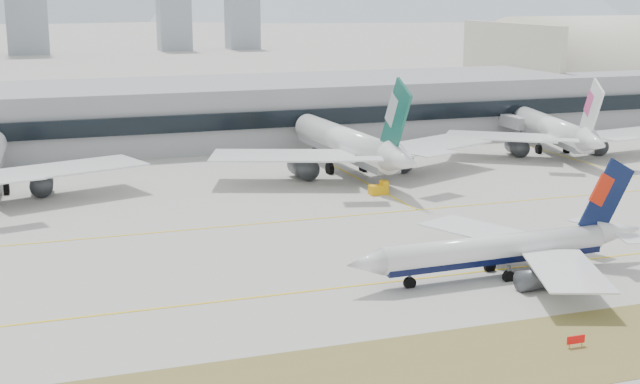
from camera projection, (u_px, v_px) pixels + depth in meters
name	position (u px, v px, depth m)	size (l,w,h in m)	color
ground	(316.00, 278.00, 120.13)	(3000.00, 3000.00, 0.00)	#A9A59E
taxiing_airliner	(505.00, 249.00, 120.30)	(45.59, 39.65, 15.33)	white
widebody_cathay	(349.00, 145.00, 187.17)	(63.49, 62.05, 22.64)	white
widebody_china_air	(555.00, 131.00, 209.81)	(55.19, 54.89, 20.15)	white
terminal	(168.00, 114.00, 224.24)	(280.00, 43.10, 15.00)	gray
hangar	(626.00, 107.00, 293.95)	(91.00, 60.00, 60.00)	beige
hold_sign_right	(576.00, 340.00, 96.50)	(2.20, 0.15, 1.35)	red
gse_c	(379.00, 189.00, 168.94)	(3.55, 2.00, 2.60)	#F4AC0C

